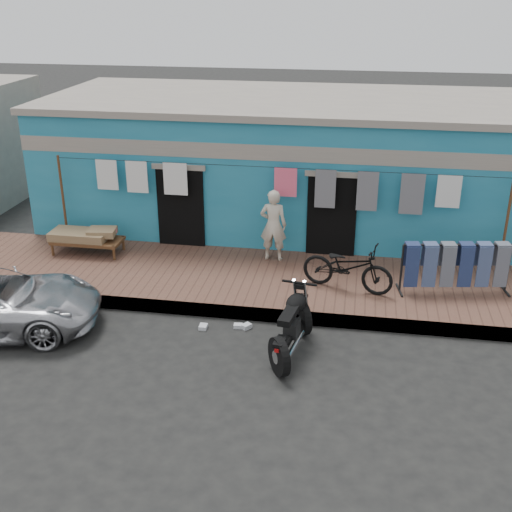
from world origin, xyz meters
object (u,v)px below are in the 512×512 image
(bicycle, at_px, (348,262))
(charpoy, at_px, (88,241))
(motorcycle, at_px, (291,324))
(jeans_rack, at_px, (455,267))
(seated_person, at_px, (273,225))

(bicycle, height_order, charpoy, bicycle)
(bicycle, distance_m, motorcycle, 2.40)
(bicycle, height_order, jeans_rack, bicycle)
(motorcycle, relative_size, charpoy, 1.12)
(seated_person, height_order, motorcycle, seated_person)
(motorcycle, bearing_deg, jeans_rack, 48.46)
(bicycle, distance_m, jeans_rack, 2.13)
(seated_person, xyz_separation_m, motorcycle, (0.82, -3.48, -0.49))
(seated_person, bearing_deg, motorcycle, 104.47)
(bicycle, bearing_deg, seated_person, 68.09)
(motorcycle, height_order, charpoy, motorcycle)
(motorcycle, bearing_deg, bicycle, 77.34)
(motorcycle, distance_m, jeans_rack, 3.88)
(charpoy, bearing_deg, motorcycle, -31.72)
(motorcycle, relative_size, jeans_rack, 0.81)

